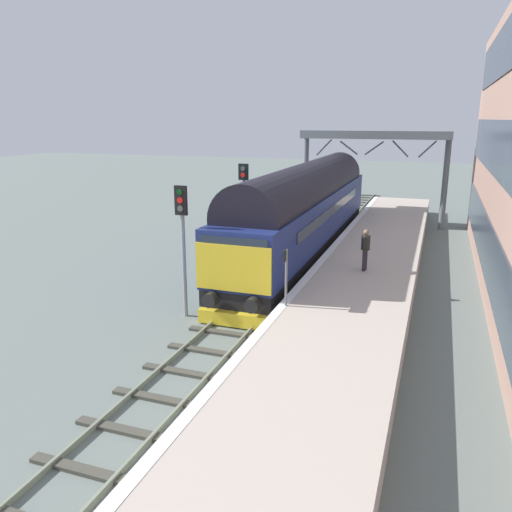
{
  "coord_description": "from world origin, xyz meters",
  "views": [
    {
      "loc": [
        6.1,
        -17.76,
        6.77
      ],
      "look_at": [
        0.2,
        -1.13,
        2.04
      ],
      "focal_mm": 36.0,
      "sensor_mm": 36.0,
      "label": 1
    }
  ],
  "objects": [
    {
      "name": "ground_plane",
      "position": [
        0.0,
        0.0,
        0.0
      ],
      "size": [
        140.0,
        140.0,
        0.0
      ],
      "primitive_type": "plane",
      "color": "slate",
      "rests_on": "ground"
    },
    {
      "name": "track_main",
      "position": [
        0.0,
        0.0,
        0.06
      ],
      "size": [
        2.5,
        60.0,
        0.15
      ],
      "color": "gray",
      "rests_on": "ground"
    },
    {
      "name": "station_platform",
      "position": [
        3.6,
        0.0,
        0.5
      ],
      "size": [
        4.0,
        44.0,
        1.01
      ],
      "color": "#BBAB9C",
      "rests_on": "ground"
    },
    {
      "name": "diesel_locomotive",
      "position": [
        0.0,
        6.81,
        2.49
      ],
      "size": [
        2.74,
        19.7,
        4.68
      ],
      "color": "black",
      "rests_on": "ground"
    },
    {
      "name": "signal_post_near",
      "position": [
        -1.94,
        -2.56,
        2.97
      ],
      "size": [
        0.44,
        0.22,
        4.63
      ],
      "color": "gray",
      "rests_on": "ground"
    },
    {
      "name": "signal_post_mid",
      "position": [
        -1.94,
        3.3,
        3.01
      ],
      "size": [
        0.44,
        0.22,
        4.88
      ],
      "color": "gray",
      "rests_on": "ground"
    },
    {
      "name": "platform_number_sign",
      "position": [
        1.84,
        -2.95,
        2.24
      ],
      "size": [
        0.1,
        0.44,
        1.84
      ],
      "color": "slate",
      "rests_on": "station_platform"
    },
    {
      "name": "waiting_passenger",
      "position": [
        3.66,
        1.84,
        1.99
      ],
      "size": [
        0.4,
        0.5,
        1.64
      ],
      "rotation": [
        0.0,
        0.0,
        1.37
      ],
      "color": "#332935",
      "rests_on": "station_platform"
    },
    {
      "name": "overhead_footbridge",
      "position": [
        2.05,
        16.23,
        5.38
      ],
      "size": [
        9.3,
        2.0,
        6.04
      ],
      "color": "slate",
      "rests_on": "ground"
    }
  ]
}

